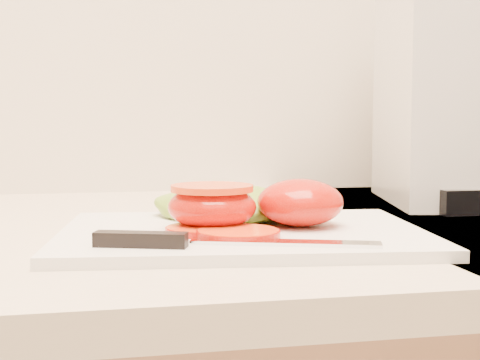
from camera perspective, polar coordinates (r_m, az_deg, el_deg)
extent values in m
cube|color=beige|center=(0.74, -4.04, -4.78)|extent=(3.92, 0.65, 0.03)
cube|color=white|center=(0.63, 0.18, -4.61)|extent=(0.36, 0.28, 0.01)
ellipsoid|color=red|center=(0.64, 5.16, -1.92)|extent=(0.08, 0.08, 0.05)
ellipsoid|color=red|center=(0.62, -2.40, -2.31)|extent=(0.08, 0.08, 0.04)
cylinder|color=red|center=(0.62, -2.40, -0.69)|extent=(0.08, 0.08, 0.01)
cylinder|color=#FE521E|center=(0.58, -0.15, -4.60)|extent=(0.07, 0.07, 0.01)
cylinder|color=#FE521E|center=(0.61, -3.35, -4.25)|extent=(0.06, 0.06, 0.01)
ellipsoid|color=#6D9E29|center=(0.70, -1.47, -2.08)|extent=(0.18, 0.17, 0.03)
ellipsoid|color=#6D9E29|center=(0.70, 1.92, -2.17)|extent=(0.13, 0.11, 0.02)
cube|color=silver|center=(0.55, 3.87, -5.36)|extent=(0.15, 0.07, 0.00)
cube|color=black|center=(0.55, -8.48, -5.04)|extent=(0.08, 0.04, 0.01)
cube|color=silver|center=(0.95, 18.61, 7.19)|extent=(0.25, 0.29, 0.30)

